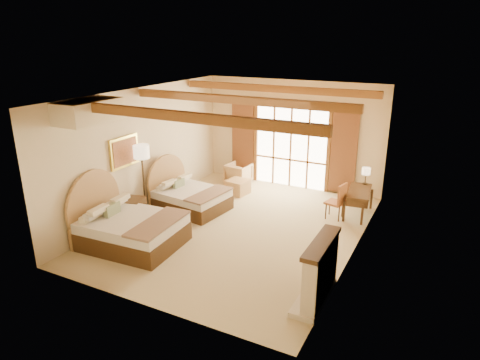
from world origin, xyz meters
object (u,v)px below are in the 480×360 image
Objects in this scene: bed_near at (126,226)px; desk at (359,202)px; nightstand at (133,211)px; armchair at (238,174)px; bed_far at (187,196)px.

bed_near is 5.80m from desk.
nightstand is 0.92× the size of armchair.
nightstand is at bearing 80.08° from armchair.
armchair is (0.31, 2.40, -0.04)m from bed_far.
bed_near is at bearing -84.91° from bed_far.
bed_far is at bearing -165.57° from desk.
desk is at bearing 28.40° from bed_far.
bed_far is 1.51× the size of desk.
armchair is 3.94m from desk.
bed_near is 3.12× the size of armchair.
nightstand is at bearing -107.17° from bed_far.
bed_far reaches higher than desk.
bed_far is 2.78× the size of armchair.
armchair is at bearing 161.83° from desk.
bed_far is 2.42m from armchair.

